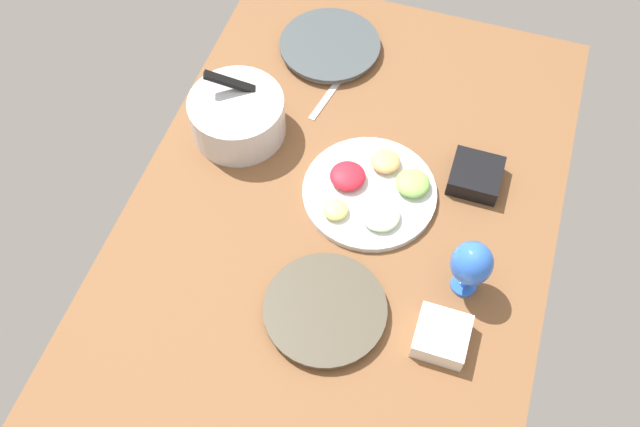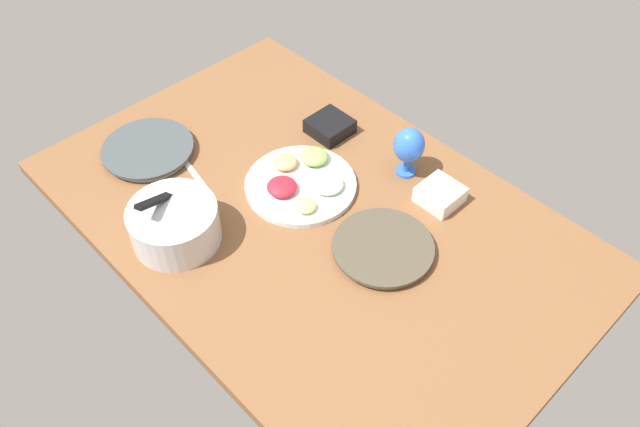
% 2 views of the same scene
% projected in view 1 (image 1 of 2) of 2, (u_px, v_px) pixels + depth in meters
% --- Properties ---
extents(ground_plane, '(1.60, 1.04, 0.04)m').
position_uv_depth(ground_plane, '(338.00, 226.00, 1.75)').
color(ground_plane, brown).
extents(dinner_plate_left, '(0.28, 0.28, 0.03)m').
position_uv_depth(dinner_plate_left, '(325.00, 310.00, 1.59)').
color(dinner_plate_left, beige).
rests_on(dinner_plate_left, ground_plane).
extents(dinner_plate_right, '(0.29, 0.29, 0.03)m').
position_uv_depth(dinner_plate_right, '(330.00, 46.00, 2.03)').
color(dinner_plate_right, silver).
rests_on(dinner_plate_right, ground_plane).
extents(mixing_bowl, '(0.25, 0.25, 0.18)m').
position_uv_depth(mixing_bowl, '(237.00, 115.00, 1.83)').
color(mixing_bowl, silver).
rests_on(mixing_bowl, ground_plane).
extents(fruit_platter, '(0.34, 0.34, 0.05)m').
position_uv_depth(fruit_platter, '(372.00, 191.00, 1.76)').
color(fruit_platter, silver).
rests_on(fruit_platter, ground_plane).
extents(hurricane_glass_blue, '(0.09, 0.09, 0.17)m').
position_uv_depth(hurricane_glass_blue, '(471.00, 264.00, 1.55)').
color(hurricane_glass_blue, blue).
rests_on(hurricane_glass_blue, ground_plane).
extents(square_bowl_white, '(0.12, 0.12, 0.05)m').
position_uv_depth(square_bowl_white, '(442.00, 336.00, 1.54)').
color(square_bowl_white, white).
rests_on(square_bowl_white, ground_plane).
extents(square_bowl_black, '(0.13, 0.13, 0.05)m').
position_uv_depth(square_bowl_black, '(476.00, 175.00, 1.77)').
color(square_bowl_black, black).
rests_on(square_bowl_black, ground_plane).
extents(fork_by_right_plate, '(0.18, 0.05, 0.01)m').
position_uv_depth(fork_by_right_plate, '(327.00, 97.00, 1.94)').
color(fork_by_right_plate, silver).
rests_on(fork_by_right_plate, ground_plane).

